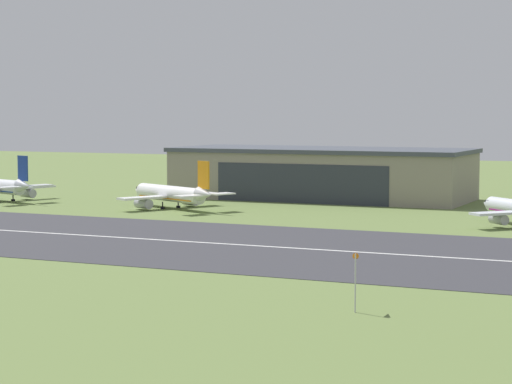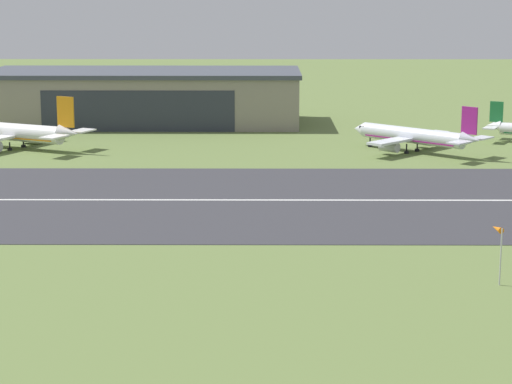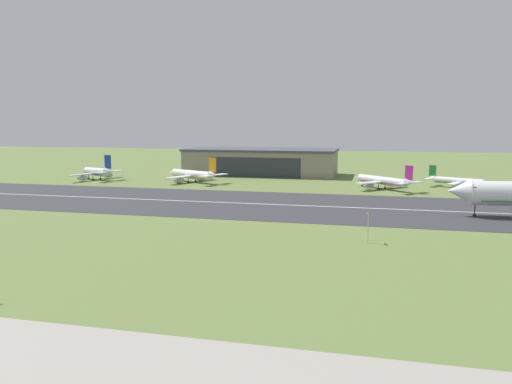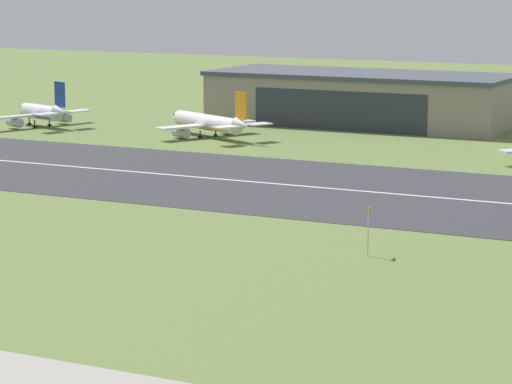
# 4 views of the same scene
# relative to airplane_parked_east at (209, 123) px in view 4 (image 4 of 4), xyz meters

# --- Properties ---
(ground_plane) EXTENTS (644.85, 644.85, 0.00)m
(ground_plane) POSITION_rel_airplane_parked_east_xyz_m (33.07, -100.91, -2.85)
(ground_plane) COLOR olive
(runway_strip) EXTENTS (404.85, 47.16, 0.06)m
(runway_strip) POSITION_rel_airplane_parked_east_xyz_m (33.07, -43.00, -2.82)
(runway_strip) COLOR #333338
(runway_strip) RESTS_ON ground_plane
(runway_centreline) EXTENTS (364.36, 0.70, 0.01)m
(runway_centreline) POSITION_rel_airplane_parked_east_xyz_m (33.07, -43.00, -2.79)
(runway_centreline) COLOR silver
(runway_centreline) RESTS_ON runway_strip
(hangar_building) EXTENTS (64.48, 25.75, 11.08)m
(hangar_building) POSITION_rel_airplane_parked_east_xyz_m (18.73, 33.57, 2.71)
(hangar_building) COLOR gray
(hangar_building) RESTS_ON ground_plane
(airplane_parked_east) EXTENTS (26.24, 22.09, 9.77)m
(airplane_parked_east) POSITION_rel_airplane_parked_east_xyz_m (0.00, 0.00, 0.00)
(airplane_parked_east) COLOR white
(airplane_parked_east) RESTS_ON ground_plane
(airplane_parked_far_east) EXTENTS (18.83, 24.22, 9.95)m
(airplane_parked_far_east) POSITION_rel_airplane_parked_east_xyz_m (-39.26, -1.34, 0.19)
(airplane_parked_far_east) COLOR silver
(airplane_parked_far_east) RESTS_ON ground_plane
(windsock_pole) EXTENTS (1.01, 2.07, 5.64)m
(windsock_pole) POSITION_rel_airplane_parked_east_xyz_m (65.75, -80.66, 2.13)
(windsock_pole) COLOR #B7B7BC
(windsock_pole) RESTS_ON ground_plane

